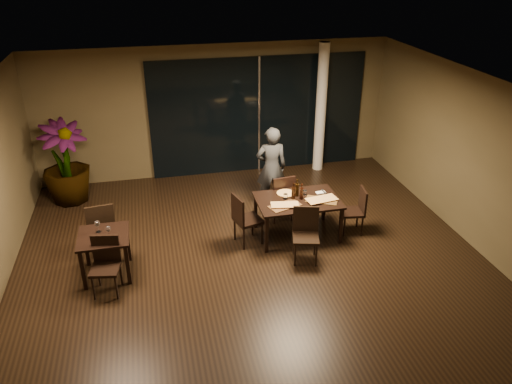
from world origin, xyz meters
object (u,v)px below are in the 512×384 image
object	(u,v)px
side_table	(104,242)
chair_side_far	(101,226)
chair_side_near	(106,262)
diner	(271,167)
chair_main_near	(306,231)
bottle_b	(302,192)
chair_main_far	(282,195)
potted_plant	(65,163)
chair_main_right	(356,208)
bottle_c	(297,188)
main_table	(298,203)
chair_main_left	(244,217)
bottle_a	(293,191)

from	to	relation	value
side_table	chair_side_far	world-z (taller)	chair_side_far
chair_side_near	diner	world-z (taller)	diner
chair_main_near	bottle_b	distance (m)	0.86
chair_main_far	bottle_b	size ratio (longest dim) A/B	3.25
bottle_b	potted_plant	bearing A→B (deg)	151.07
chair_main_right	bottle_c	world-z (taller)	bottle_c
diner	main_table	bearing A→B (deg)	103.16
chair_main_far	bottle_c	world-z (taller)	bottle_c
chair_main_left	bottle_a	size ratio (longest dim) A/B	2.97
chair_main_far	diner	size ratio (longest dim) A/B	0.57
chair_side_far	bottle_c	world-z (taller)	bottle_c
main_table	chair_main_left	size ratio (longest dim) A/B	1.54
diner	chair_main_right	bearing A→B (deg)	138.17
diner	bottle_c	distance (m)	1.15
chair_main_near	diner	bearing A→B (deg)	107.33
chair_main_left	diner	distance (m)	1.62
side_table	bottle_a	distance (m)	3.37
potted_plant	bottle_c	bearing A→B (deg)	-27.75
potted_plant	bottle_b	size ratio (longest dim) A/B	5.84
chair_side_far	chair_side_near	bearing A→B (deg)	89.26
chair_main_near	chair_main_right	bearing A→B (deg)	42.53
bottle_a	diner	bearing A→B (deg)	94.09
chair_side_far	bottle_b	xyz separation A→B (m)	(3.55, -0.14, 0.33)
diner	side_table	bearing A→B (deg)	34.29
potted_plant	chair_main_near	bearing A→B (deg)	-36.99
chair_side_near	bottle_a	distance (m)	3.44
chair_main_near	side_table	bearing A→B (deg)	-169.53
chair_side_far	potted_plant	distance (m)	2.41
chair_main_left	chair_side_far	bearing A→B (deg)	69.43
chair_main_right	potted_plant	bearing A→B (deg)	-107.05
main_table	chair_main_far	world-z (taller)	chair_main_far
bottle_c	chair_main_far	bearing A→B (deg)	107.79
side_table	chair_main_right	size ratio (longest dim) A/B	0.90
bottle_a	bottle_c	size ratio (longest dim) A/B	1.00
chair_main_right	bottle_c	bearing A→B (deg)	-95.58
chair_main_right	bottle_c	distance (m)	1.20
bottle_c	side_table	bearing A→B (deg)	-169.32
side_table	chair_side_near	bearing A→B (deg)	-85.97
chair_side_near	bottle_a	bearing A→B (deg)	25.87
chair_main_left	bottle_b	world-z (taller)	bottle_b
chair_main_left	chair_side_near	bearing A→B (deg)	94.26
side_table	potted_plant	world-z (taller)	potted_plant
main_table	chair_side_near	world-z (taller)	chair_side_near
chair_main_near	potted_plant	xyz separation A→B (m)	(-4.19, 3.15, 0.34)
main_table	bottle_c	bearing A→B (deg)	80.87
side_table	diner	distance (m)	3.69
chair_main_near	main_table	bearing A→B (deg)	98.53
diner	bottle_c	world-z (taller)	diner
chair_side_far	chair_side_near	size ratio (longest dim) A/B	1.09
chair_main_far	chair_main_near	world-z (taller)	chair_main_far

